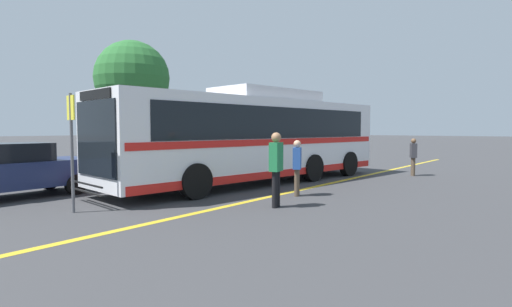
# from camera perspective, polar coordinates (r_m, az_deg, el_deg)

# --- Properties ---
(ground_plane) EXTENTS (220.00, 220.00, 0.00)m
(ground_plane) POSITION_cam_1_polar(r_m,az_deg,el_deg) (14.92, 0.60, -3.93)
(ground_plane) COLOR #38383A
(lane_strip_0) EXTENTS (31.59, 0.20, 0.01)m
(lane_strip_0) POSITION_cam_1_polar(r_m,az_deg,el_deg) (13.19, 7.51, -4.93)
(lane_strip_0) COLOR gold
(lane_strip_0) RESTS_ON ground_plane
(curb_strip) EXTENTS (39.59, 0.36, 0.15)m
(curb_strip) POSITION_cam_1_polar(r_m,az_deg,el_deg) (18.29, -13.40, -2.41)
(curb_strip) COLOR #99999E
(curb_strip) RESTS_ON ground_plane
(transit_bus) EXTENTS (12.08, 3.84, 3.36)m
(transit_bus) POSITION_cam_1_polar(r_m,az_deg,el_deg) (14.32, 0.05, 2.58)
(transit_bus) COLOR silver
(transit_bus) RESTS_ON ground_plane
(parked_car_1) EXTENTS (3.99, 1.92, 1.54)m
(parked_car_1) POSITION_cam_1_polar(r_m,az_deg,el_deg) (13.15, -30.95, -2.05)
(parked_car_1) COLOR navy
(parked_car_1) RESTS_ON ground_plane
(pedestrian_0) EXTENTS (0.46, 0.32, 1.85)m
(pedestrian_0) POSITION_cam_1_polar(r_m,az_deg,el_deg) (9.81, 2.89, -1.56)
(pedestrian_0) COLOR black
(pedestrian_0) RESTS_ON ground_plane
(pedestrian_1) EXTENTS (0.47, 0.39, 1.55)m
(pedestrian_1) POSITION_cam_1_polar(r_m,az_deg,el_deg) (17.73, 21.56, -0.17)
(pedestrian_1) COLOR brown
(pedestrian_1) RESTS_ON ground_plane
(pedestrian_2) EXTENTS (0.47, 0.39, 1.61)m
(pedestrian_2) POSITION_cam_1_polar(r_m,az_deg,el_deg) (11.56, 5.89, -1.57)
(pedestrian_2) COLOR brown
(pedestrian_2) RESTS_ON ground_plane
(bus_stop_sign) EXTENTS (0.07, 0.40, 2.75)m
(bus_stop_sign) POSITION_cam_1_polar(r_m,az_deg,el_deg) (10.06, -24.85, 1.99)
(bus_stop_sign) COLOR #59595E
(bus_stop_sign) RESTS_ON ground_plane
(tree_0) EXTENTS (3.93, 3.93, 6.62)m
(tree_0) POSITION_cam_1_polar(r_m,az_deg,el_deg) (22.64, -17.26, 10.24)
(tree_0) COLOR #513823
(tree_0) RESTS_ON ground_plane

